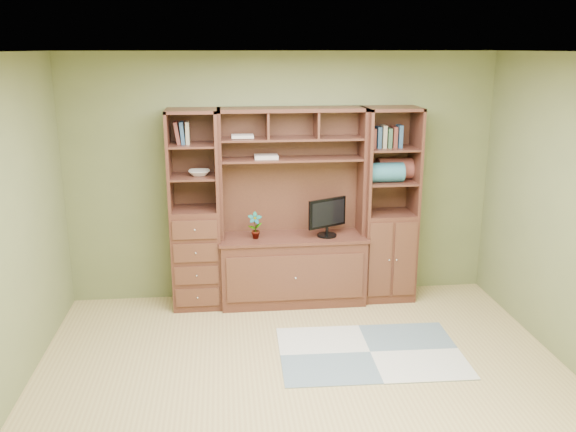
{
  "coord_description": "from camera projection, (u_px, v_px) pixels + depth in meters",
  "views": [
    {
      "loc": [
        -0.62,
        -4.29,
        2.63
      ],
      "look_at": [
        -0.02,
        1.2,
        1.1
      ],
      "focal_mm": 38.0,
      "sensor_mm": 36.0,
      "label": 1
    }
  ],
  "objects": [
    {
      "name": "blanket_teal",
      "position": [
        386.0,
        172.0,
        6.26
      ],
      "size": [
        0.35,
        0.2,
        0.2
      ],
      "primitive_type": "cube",
      "color": "#2D6877",
      "rests_on": "right_tower"
    },
    {
      "name": "blanket_red",
      "position": [
        397.0,
        168.0,
        6.4
      ],
      "size": [
        0.4,
        0.22,
        0.22
      ],
      "primitive_type": "cube",
      "color": "brown",
      "rests_on": "right_tower"
    },
    {
      "name": "left_tower",
      "position": [
        195.0,
        211.0,
        6.21
      ],
      "size": [
        0.5,
        0.45,
        2.05
      ],
      "primitive_type": "cube",
      "color": "#482419",
      "rests_on": "ground"
    },
    {
      "name": "center_hutch",
      "position": [
        293.0,
        209.0,
        6.27
      ],
      "size": [
        1.54,
        0.53,
        2.05
      ],
      "primitive_type": "cube",
      "color": "#482419",
      "rests_on": "ground"
    },
    {
      "name": "room",
      "position": [
        308.0,
        233.0,
        4.53
      ],
      "size": [
        4.6,
        4.1,
        2.64
      ],
      "color": "tan",
      "rests_on": "ground"
    },
    {
      "name": "monitor",
      "position": [
        327.0,
        210.0,
        6.28
      ],
      "size": [
        0.5,
        0.39,
        0.56
      ],
      "primitive_type": "cube",
      "rotation": [
        0.0,
        0.0,
        0.48
      ],
      "color": "black",
      "rests_on": "center_hutch"
    },
    {
      "name": "right_tower",
      "position": [
        389.0,
        205.0,
        6.42
      ],
      "size": [
        0.55,
        0.45,
        2.05
      ],
      "primitive_type": "cube",
      "color": "#482419",
      "rests_on": "ground"
    },
    {
      "name": "orchid",
      "position": [
        255.0,
        226.0,
        6.24
      ],
      "size": [
        0.15,
        0.1,
        0.28
      ],
      "primitive_type": "imported",
      "color": "#B55C3D",
      "rests_on": "center_hutch"
    },
    {
      "name": "magazines",
      "position": [
        266.0,
        157.0,
        6.19
      ],
      "size": [
        0.24,
        0.17,
        0.04
      ],
      "primitive_type": "cube",
      "color": "beige",
      "rests_on": "center_hutch"
    },
    {
      "name": "rug",
      "position": [
        370.0,
        352.0,
        5.43
      ],
      "size": [
        1.64,
        1.11,
        0.01
      ],
      "primitive_type": "cube",
      "rotation": [
        0.0,
        0.0,
        -0.02
      ],
      "color": "#989E9D",
      "rests_on": "ground"
    },
    {
      "name": "bowl",
      "position": [
        199.0,
        173.0,
        6.11
      ],
      "size": [
        0.22,
        0.22,
        0.05
      ],
      "primitive_type": "imported",
      "color": "beige",
      "rests_on": "left_tower"
    }
  ]
}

